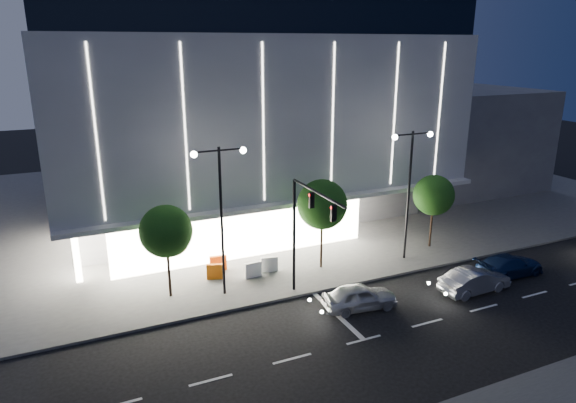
{
  "coord_description": "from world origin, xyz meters",
  "views": [
    {
      "loc": [
        -10.85,
        -20.73,
        14.38
      ],
      "look_at": [
        1.62,
        7.05,
        5.0
      ],
      "focal_mm": 32.0,
      "sensor_mm": 36.0,
      "label": 1
    }
  ],
  "objects_px": {
    "car_third": "(509,265)",
    "barrier_a": "(218,263)",
    "tree_mid": "(322,207)",
    "barrier_b": "(253,270)",
    "tree_left": "(167,234)",
    "street_lamp_east": "(410,177)",
    "street_lamp_west": "(221,200)",
    "barrier_d": "(269,264)",
    "barrier_c": "(215,272)",
    "tree_right": "(434,197)",
    "car_lead": "(360,297)",
    "traffic_mast": "(305,220)",
    "car_second": "(475,280)"
  },
  "relations": [
    {
      "from": "tree_right",
      "to": "barrier_a",
      "type": "height_order",
      "value": "tree_right"
    },
    {
      "from": "traffic_mast",
      "to": "tree_mid",
      "type": "xyz_separation_m",
      "value": [
        3.03,
        3.68,
        -0.69
      ]
    },
    {
      "from": "barrier_c",
      "to": "tree_right",
      "type": "bearing_deg",
      "value": 15.28
    },
    {
      "from": "car_third",
      "to": "traffic_mast",
      "type": "bearing_deg",
      "value": 80.5
    },
    {
      "from": "barrier_a",
      "to": "barrier_d",
      "type": "height_order",
      "value": "same"
    },
    {
      "from": "tree_mid",
      "to": "barrier_d",
      "type": "relative_size",
      "value": 5.59
    },
    {
      "from": "tree_right",
      "to": "barrier_d",
      "type": "relative_size",
      "value": 5.01
    },
    {
      "from": "tree_left",
      "to": "tree_mid",
      "type": "height_order",
      "value": "tree_mid"
    },
    {
      "from": "tree_left",
      "to": "barrier_b",
      "type": "bearing_deg",
      "value": 4.21
    },
    {
      "from": "tree_left",
      "to": "car_lead",
      "type": "distance_m",
      "value": 11.51
    },
    {
      "from": "car_third",
      "to": "barrier_a",
      "type": "distance_m",
      "value": 18.86
    },
    {
      "from": "tree_mid",
      "to": "barrier_b",
      "type": "xyz_separation_m",
      "value": [
        -4.68,
        0.39,
        -3.68
      ]
    },
    {
      "from": "street_lamp_west",
      "to": "barrier_b",
      "type": "distance_m",
      "value": 5.97
    },
    {
      "from": "tree_left",
      "to": "car_lead",
      "type": "height_order",
      "value": "tree_left"
    },
    {
      "from": "car_lead",
      "to": "barrier_b",
      "type": "bearing_deg",
      "value": 41.7
    },
    {
      "from": "tree_mid",
      "to": "car_third",
      "type": "bearing_deg",
      "value": -28.98
    },
    {
      "from": "barrier_c",
      "to": "barrier_d",
      "type": "height_order",
      "value": "same"
    },
    {
      "from": "street_lamp_west",
      "to": "barrier_b",
      "type": "bearing_deg",
      "value": 31.0
    },
    {
      "from": "tree_left",
      "to": "barrier_d",
      "type": "xyz_separation_m",
      "value": [
        6.58,
        0.75,
        -3.38
      ]
    },
    {
      "from": "traffic_mast",
      "to": "tree_mid",
      "type": "height_order",
      "value": "traffic_mast"
    },
    {
      "from": "street_lamp_west",
      "to": "tree_right",
      "type": "height_order",
      "value": "street_lamp_west"
    },
    {
      "from": "car_third",
      "to": "barrier_d",
      "type": "distance_m",
      "value": 15.5
    },
    {
      "from": "street_lamp_east",
      "to": "tree_right",
      "type": "xyz_separation_m",
      "value": [
        3.03,
        1.02,
        -2.07
      ]
    },
    {
      "from": "car_lead",
      "to": "barrier_d",
      "type": "height_order",
      "value": "car_lead"
    },
    {
      "from": "street_lamp_east",
      "to": "street_lamp_west",
      "type": "bearing_deg",
      "value": 180.0
    },
    {
      "from": "car_second",
      "to": "street_lamp_east",
      "type": "bearing_deg",
      "value": 7.45
    },
    {
      "from": "car_lead",
      "to": "barrier_b",
      "type": "distance_m",
      "value": 7.33
    },
    {
      "from": "street_lamp_west",
      "to": "street_lamp_east",
      "type": "distance_m",
      "value": 13.0
    },
    {
      "from": "car_third",
      "to": "street_lamp_east",
      "type": "bearing_deg",
      "value": 43.27
    },
    {
      "from": "barrier_c",
      "to": "barrier_d",
      "type": "bearing_deg",
      "value": 13.55
    },
    {
      "from": "tree_left",
      "to": "tree_right",
      "type": "relative_size",
      "value": 1.04
    },
    {
      "from": "tree_left",
      "to": "car_third",
      "type": "bearing_deg",
      "value": -15.91
    },
    {
      "from": "car_third",
      "to": "barrier_a",
      "type": "xyz_separation_m",
      "value": [
        -17.01,
        8.16,
        -0.05
      ]
    },
    {
      "from": "barrier_b",
      "to": "street_lamp_west",
      "type": "bearing_deg",
      "value": -152.14
    },
    {
      "from": "street_lamp_east",
      "to": "car_third",
      "type": "relative_size",
      "value": 1.87
    },
    {
      "from": "street_lamp_east",
      "to": "car_second",
      "type": "relative_size",
      "value": 2.0
    },
    {
      "from": "barrier_c",
      "to": "traffic_mast",
      "type": "bearing_deg",
      "value": -31.46
    },
    {
      "from": "car_lead",
      "to": "barrier_a",
      "type": "height_order",
      "value": "car_lead"
    },
    {
      "from": "street_lamp_east",
      "to": "barrier_a",
      "type": "xyz_separation_m",
      "value": [
        -12.38,
        3.31,
        -5.31
      ]
    },
    {
      "from": "barrier_a",
      "to": "street_lamp_east",
      "type": "bearing_deg",
      "value": -7.47
    },
    {
      "from": "barrier_b",
      "to": "barrier_c",
      "type": "bearing_deg",
      "value": 159.48
    },
    {
      "from": "car_second",
      "to": "barrier_a",
      "type": "bearing_deg",
      "value": 54.18
    },
    {
      "from": "street_lamp_west",
      "to": "tree_right",
      "type": "distance_m",
      "value": 16.19
    },
    {
      "from": "street_lamp_west",
      "to": "car_lead",
      "type": "xyz_separation_m",
      "value": [
        6.5,
        -4.63,
        -5.23
      ]
    },
    {
      "from": "tree_left",
      "to": "barrier_c",
      "type": "xyz_separation_m",
      "value": [
        3.06,
        1.1,
        -3.38
      ]
    },
    {
      "from": "street_lamp_west",
      "to": "barrier_d",
      "type": "height_order",
      "value": "street_lamp_west"
    },
    {
      "from": "street_lamp_west",
      "to": "traffic_mast",
      "type": "bearing_deg",
      "value": -33.65
    },
    {
      "from": "traffic_mast",
      "to": "car_second",
      "type": "distance_m",
      "value": 11.22
    },
    {
      "from": "car_second",
      "to": "barrier_c",
      "type": "height_order",
      "value": "car_second"
    },
    {
      "from": "car_lead",
      "to": "tree_left",
      "type": "bearing_deg",
      "value": 66.4
    }
  ]
}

